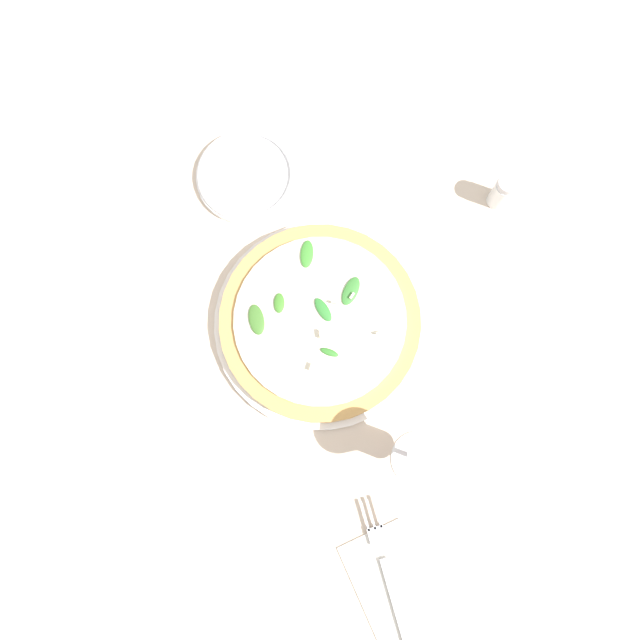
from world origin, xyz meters
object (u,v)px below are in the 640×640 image
at_px(side_plate_white, 246,176).
at_px(shaker_pepper, 502,192).
at_px(wine_glass, 433,459).
at_px(pizza_arugula_main, 320,322).
at_px(fork, 390,579).

relative_size(side_plate_white, shaker_pepper, 2.35).
height_order(side_plate_white, shaker_pepper, shaker_pepper).
xyz_separation_m(wine_glass, side_plate_white, (0.50, 0.02, -0.09)).
bearing_deg(side_plate_white, pizza_arugula_main, 177.66).
distance_m(pizza_arugula_main, shaker_pepper, 0.34).
xyz_separation_m(fork, shaker_pepper, (0.40, -0.42, 0.03)).
bearing_deg(shaker_pepper, fork, 133.52).
bearing_deg(fork, pizza_arugula_main, -0.87).
bearing_deg(wine_glass, fork, 135.02).
xyz_separation_m(pizza_arugula_main, shaker_pepper, (0.04, -0.34, 0.02)).
height_order(wine_glass, side_plate_white, wine_glass).
bearing_deg(pizza_arugula_main, wine_glass, -172.23).
bearing_deg(wine_glass, shaker_pepper, -47.09).
bearing_deg(wine_glass, pizza_arugula_main, 7.77).
relative_size(wine_glass, shaker_pepper, 2.28).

